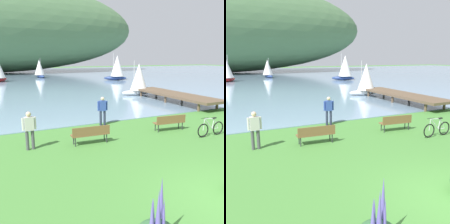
# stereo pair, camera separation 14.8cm
# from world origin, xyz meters

# --- Properties ---
(bay_water) EXTENTS (180.00, 80.00, 0.04)m
(bay_water) POSITION_xyz_m (0.00, 49.41, 0.02)
(bay_water) COLOR #7A99B2
(bay_water) RESTS_ON ground
(park_bench_near_camera) EXTENTS (1.83, 0.60, 0.88)m
(park_bench_near_camera) POSITION_xyz_m (-1.91, 6.14, 0.52)
(park_bench_near_camera) COLOR brown
(park_bench_near_camera) RESTS_ON ground
(park_bench_further_along) EXTENTS (1.84, 0.66, 0.88)m
(park_bench_further_along) POSITION_xyz_m (2.83, 6.29, 0.52)
(park_bench_further_along) COLOR brown
(park_bench_further_along) RESTS_ON ground
(bicycle_leaning_near_bench) EXTENTS (1.77, 0.10, 1.01)m
(bicycle_leaning_near_bench) POSITION_xyz_m (4.10, 4.57, 0.40)
(bicycle_leaning_near_bench) COLOR black
(bicycle_leaning_near_bench) RESTS_ON ground
(person_at_shoreline) EXTENTS (0.60, 0.28, 1.71)m
(person_at_shoreline) POSITION_xyz_m (-0.04, 8.97, 0.98)
(person_at_shoreline) COLOR #282D47
(person_at_shoreline) RESTS_ON ground
(person_on_the_grass) EXTENTS (0.61, 0.23, 1.71)m
(person_on_the_grass) POSITION_xyz_m (-4.57, 6.61, 0.98)
(person_on_the_grass) COLOR #4C4C51
(person_on_the_grass) RESTS_ON ground
(sailboat_nearest_to_shore) EXTENTS (3.18, 2.16, 3.61)m
(sailboat_nearest_to_shore) POSITION_xyz_m (8.25, 18.33, 1.74)
(sailboat_nearest_to_shore) COLOR white
(sailboat_nearest_to_shore) RESTS_ON bay_water
(sailboat_mid_bay) EXTENTS (4.00, 3.19, 4.63)m
(sailboat_mid_bay) POSITION_xyz_m (14.29, 35.10, 2.22)
(sailboat_mid_bay) COLOR navy
(sailboat_mid_bay) RESTS_ON bay_water
(sailboat_far_off) EXTENTS (2.30, 3.34, 3.78)m
(sailboat_far_off) POSITION_xyz_m (3.16, 46.40, 1.82)
(sailboat_far_off) COLOR navy
(sailboat_far_off) RESTS_ON bay_water
(pier_dock) EXTENTS (2.40, 10.00, 0.80)m
(pier_dock) POSITION_xyz_m (9.00, 13.41, 0.69)
(pier_dock) COLOR brown
(pier_dock) RESTS_ON ground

